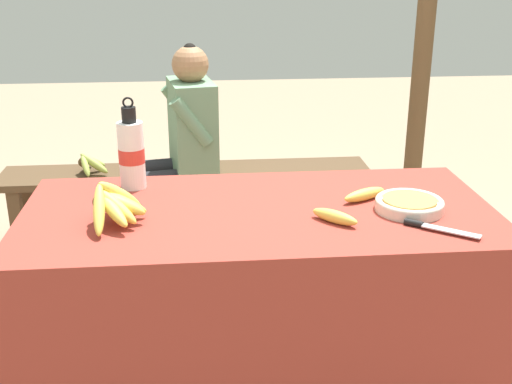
{
  "coord_description": "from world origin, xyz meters",
  "views": [
    {
      "loc": [
        -0.18,
        -1.88,
        1.48
      ],
      "look_at": [
        -0.0,
        0.05,
        0.75
      ],
      "focal_mm": 45.0,
      "sensor_mm": 36.0,
      "label": 1
    }
  ],
  "objects_px": {
    "loose_banana_front": "(335,217)",
    "loose_banana_side": "(364,195)",
    "water_bottle": "(131,153)",
    "banana_bunch_green": "(90,162)",
    "seated_vendor": "(183,137)",
    "serving_bowl": "(409,204)",
    "wooden_bench": "(187,182)",
    "banana_bunch_ripe": "(113,201)",
    "knife": "(431,227)"
  },
  "relations": [
    {
      "from": "seated_vendor",
      "to": "loose_banana_side",
      "type": "bearing_deg",
      "value": 108.2
    },
    {
      "from": "loose_banana_side",
      "to": "seated_vendor",
      "type": "xyz_separation_m",
      "value": [
        -0.61,
        1.17,
        -0.11
      ]
    },
    {
      "from": "banana_bunch_green",
      "to": "loose_banana_front",
      "type": "bearing_deg",
      "value": -55.46
    },
    {
      "from": "water_bottle",
      "to": "banana_bunch_green",
      "type": "distance_m",
      "value": 1.12
    },
    {
      "from": "knife",
      "to": "banana_bunch_ripe",
      "type": "bearing_deg",
      "value": -152.48
    },
    {
      "from": "banana_bunch_green",
      "to": "knife",
      "type": "bearing_deg",
      "value": -50.1
    },
    {
      "from": "banana_bunch_ripe",
      "to": "loose_banana_front",
      "type": "bearing_deg",
      "value": -5.98
    },
    {
      "from": "banana_bunch_ripe",
      "to": "knife",
      "type": "height_order",
      "value": "banana_bunch_ripe"
    },
    {
      "from": "water_bottle",
      "to": "knife",
      "type": "relative_size",
      "value": 1.64
    },
    {
      "from": "loose_banana_side",
      "to": "banana_bunch_green",
      "type": "relative_size",
      "value": 0.69
    },
    {
      "from": "banana_bunch_ripe",
      "to": "serving_bowl",
      "type": "distance_m",
      "value": 0.92
    },
    {
      "from": "knife",
      "to": "banana_bunch_green",
      "type": "distance_m",
      "value": 1.92
    },
    {
      "from": "serving_bowl",
      "to": "banana_bunch_green",
      "type": "bearing_deg",
      "value": 132.64
    },
    {
      "from": "wooden_bench",
      "to": "seated_vendor",
      "type": "distance_m",
      "value": 0.26
    },
    {
      "from": "knife",
      "to": "water_bottle",
      "type": "bearing_deg",
      "value": -169.99
    },
    {
      "from": "banana_bunch_ripe",
      "to": "loose_banana_side",
      "type": "relative_size",
      "value": 1.73
    },
    {
      "from": "loose_banana_front",
      "to": "water_bottle",
      "type": "bearing_deg",
      "value": 149.51
    },
    {
      "from": "knife",
      "to": "serving_bowl",
      "type": "bearing_deg",
      "value": 132.6
    },
    {
      "from": "loose_banana_front",
      "to": "wooden_bench",
      "type": "xyz_separation_m",
      "value": [
        -0.47,
        1.39,
        -0.37
      ]
    },
    {
      "from": "loose_banana_front",
      "to": "wooden_bench",
      "type": "height_order",
      "value": "loose_banana_front"
    },
    {
      "from": "wooden_bench",
      "to": "banana_bunch_green",
      "type": "height_order",
      "value": "banana_bunch_green"
    },
    {
      "from": "water_bottle",
      "to": "wooden_bench",
      "type": "height_order",
      "value": "water_bottle"
    },
    {
      "from": "banana_bunch_green",
      "to": "seated_vendor",
      "type": "bearing_deg",
      "value": -4.82
    },
    {
      "from": "wooden_bench",
      "to": "knife",
      "type": "bearing_deg",
      "value": -63.25
    },
    {
      "from": "loose_banana_side",
      "to": "wooden_bench",
      "type": "bearing_deg",
      "value": 116.55
    },
    {
      "from": "knife",
      "to": "wooden_bench",
      "type": "xyz_separation_m",
      "value": [
        -0.74,
        1.46,
        -0.36
      ]
    },
    {
      "from": "loose_banana_front",
      "to": "loose_banana_side",
      "type": "distance_m",
      "value": 0.22
    },
    {
      "from": "knife",
      "to": "wooden_bench",
      "type": "distance_m",
      "value": 1.68
    },
    {
      "from": "loose_banana_side",
      "to": "serving_bowl",
      "type": "bearing_deg",
      "value": -41.06
    },
    {
      "from": "banana_bunch_green",
      "to": "serving_bowl",
      "type": "bearing_deg",
      "value": -47.36
    },
    {
      "from": "loose_banana_front",
      "to": "loose_banana_side",
      "type": "xyz_separation_m",
      "value": [
        0.14,
        0.18,
        0.0
      ]
    },
    {
      "from": "loose_banana_front",
      "to": "banana_bunch_green",
      "type": "height_order",
      "value": "loose_banana_front"
    },
    {
      "from": "loose_banana_front",
      "to": "knife",
      "type": "xyz_separation_m",
      "value": [
        0.27,
        -0.08,
        -0.01
      ]
    },
    {
      "from": "banana_bunch_ripe",
      "to": "loose_banana_front",
      "type": "height_order",
      "value": "banana_bunch_ripe"
    },
    {
      "from": "banana_bunch_ripe",
      "to": "wooden_bench",
      "type": "relative_size",
      "value": 0.15
    },
    {
      "from": "banana_bunch_ripe",
      "to": "water_bottle",
      "type": "distance_m",
      "value": 0.31
    },
    {
      "from": "seated_vendor",
      "to": "water_bottle",
      "type": "bearing_deg",
      "value": 71.57
    },
    {
      "from": "water_bottle",
      "to": "banana_bunch_green",
      "type": "height_order",
      "value": "water_bottle"
    },
    {
      "from": "banana_bunch_ripe",
      "to": "knife",
      "type": "xyz_separation_m",
      "value": [
        0.93,
        -0.15,
        -0.06
      ]
    },
    {
      "from": "knife",
      "to": "seated_vendor",
      "type": "height_order",
      "value": "seated_vendor"
    },
    {
      "from": "loose_banana_front",
      "to": "knife",
      "type": "relative_size",
      "value": 0.72
    },
    {
      "from": "serving_bowl",
      "to": "knife",
      "type": "relative_size",
      "value": 1.11
    },
    {
      "from": "water_bottle",
      "to": "seated_vendor",
      "type": "relative_size",
      "value": 0.3
    },
    {
      "from": "water_bottle",
      "to": "knife",
      "type": "xyz_separation_m",
      "value": [
        0.9,
        -0.45,
        -0.11
      ]
    },
    {
      "from": "loose_banana_front",
      "to": "knife",
      "type": "height_order",
      "value": "loose_banana_front"
    },
    {
      "from": "water_bottle",
      "to": "seated_vendor",
      "type": "distance_m",
      "value": 1.01
    },
    {
      "from": "banana_bunch_ripe",
      "to": "water_bottle",
      "type": "relative_size",
      "value": 0.91
    },
    {
      "from": "loose_banana_side",
      "to": "seated_vendor",
      "type": "distance_m",
      "value": 1.32
    },
    {
      "from": "loose_banana_front",
      "to": "wooden_bench",
      "type": "relative_size",
      "value": 0.07
    },
    {
      "from": "water_bottle",
      "to": "knife",
      "type": "distance_m",
      "value": 1.01
    }
  ]
}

